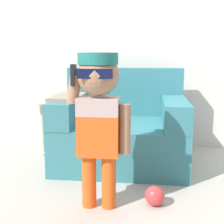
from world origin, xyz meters
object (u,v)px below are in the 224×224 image
object	(u,v)px
armchair	(121,130)
side_table	(43,122)
person_child	(99,107)
toy_ball	(155,196)

from	to	relation	value
armchair	side_table	size ratio (longest dim) A/B	2.17
side_table	armchair	bearing A→B (deg)	-11.04
person_child	toy_ball	world-z (taller)	person_child
toy_ball	side_table	bearing A→B (deg)	137.77
armchair	toy_ball	xyz separation A→B (m)	(0.30, -0.84, -0.24)
person_child	toy_ball	size ratio (longest dim) A/B	7.57
side_table	toy_ball	size ratio (longest dim) A/B	4.06
side_table	toy_ball	bearing A→B (deg)	-42.23
side_table	toy_ball	xyz separation A→B (m)	(1.10, -1.00, -0.25)
armchair	person_child	world-z (taller)	person_child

